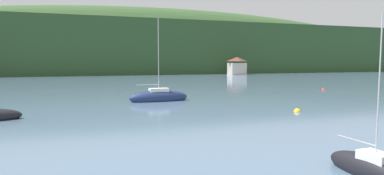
{
  "coord_description": "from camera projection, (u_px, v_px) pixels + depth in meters",
  "views": [
    {
      "loc": [
        -7.27,
        20.05,
        4.3
      ],
      "look_at": [
        0.0,
        41.49,
        2.4
      ],
      "focal_mm": 30.05,
      "sensor_mm": 36.0,
      "label": 1
    }
  ],
  "objects": [
    {
      "name": "mooring_buoy_near",
      "position": [
        297.0,
        112.0,
        27.01
      ],
      "size": [
        0.57,
        0.57,
        0.57
      ],
      "primitive_type": "sphere",
      "color": "yellow",
      "rests_on": "ground_plane"
    },
    {
      "name": "mooring_buoy_mid",
      "position": [
        323.0,
        90.0,
        47.67
      ],
      "size": [
        0.43,
        0.43,
        0.43
      ],
      "primitive_type": "sphere",
      "color": "red",
      "rests_on": "ground_plane"
    },
    {
      "name": "sailboat_far_8",
      "position": [
        159.0,
        97.0,
        34.16
      ],
      "size": [
        6.39,
        2.01,
        9.21
      ],
      "rotation": [
        0.0,
        0.0,
        0.04
      ],
      "color": "navy",
      "rests_on": "ground_plane"
    },
    {
      "name": "sailboat_near_4",
      "position": [
        375.0,
        171.0,
        11.71
      ],
      "size": [
        1.23,
        4.17,
        6.25
      ],
      "rotation": [
        0.0,
        0.0,
        4.74
      ],
      "color": "black",
      "rests_on": "ground_plane"
    },
    {
      "name": "shore_building_westcentral",
      "position": [
        237.0,
        66.0,
        99.21
      ],
      "size": [
        5.15,
        3.89,
        5.4
      ],
      "color": "beige",
      "rests_on": "ground_plane"
    },
    {
      "name": "wooded_hillside",
      "position": [
        136.0,
        53.0,
        121.77
      ],
      "size": [
        352.0,
        46.89,
        38.61
      ],
      "color": "#2D4C28",
      "rests_on": "ground_plane"
    }
  ]
}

